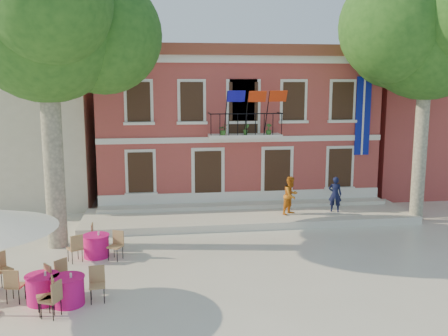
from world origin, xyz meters
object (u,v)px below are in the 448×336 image
(plane_tree_west, at_px, (46,26))
(pedestrian_navy, at_px, (335,194))
(pedestrian_orange, at_px, (291,195))
(cafe_table_1, at_px, (68,289))
(plane_tree_east, at_px, (428,35))
(cafe_table_3, at_px, (96,245))
(cafe_table_2, at_px, (43,287))

(plane_tree_west, relative_size, pedestrian_navy, 6.77)
(plane_tree_west, bearing_deg, pedestrian_orange, 12.93)
(cafe_table_1, bearing_deg, plane_tree_east, 25.68)
(plane_tree_east, bearing_deg, cafe_table_3, -168.21)
(pedestrian_orange, relative_size, cafe_table_3, 0.87)
(plane_tree_east, xyz_separation_m, pedestrian_navy, (-3.27, 0.91, -6.63))
(pedestrian_navy, relative_size, cafe_table_1, 0.83)
(plane_tree_east, xyz_separation_m, pedestrian_orange, (-5.27, 0.76, -6.58))
(plane_tree_west, bearing_deg, pedestrian_navy, 11.44)
(plane_tree_east, relative_size, cafe_table_2, 5.69)
(cafe_table_2, bearing_deg, cafe_table_1, -17.52)
(pedestrian_orange, xyz_separation_m, cafe_table_1, (-7.99, -7.14, -0.68))
(plane_tree_west, relative_size, cafe_table_1, 5.60)
(pedestrian_orange, bearing_deg, cafe_table_3, 166.92)
(pedestrian_navy, distance_m, cafe_table_2, 12.83)
(plane_tree_east, height_order, pedestrian_navy, plane_tree_east)
(pedestrian_orange, height_order, cafe_table_2, pedestrian_orange)
(pedestrian_navy, bearing_deg, plane_tree_west, 32.96)
(cafe_table_1, xyz_separation_m, cafe_table_2, (-0.69, 0.22, 0.00))
(plane_tree_east, xyz_separation_m, cafe_table_1, (-13.27, -6.38, -7.27))
(pedestrian_orange, height_order, cafe_table_3, pedestrian_orange)
(pedestrian_navy, xyz_separation_m, cafe_table_2, (-10.69, -7.08, -0.64))
(plane_tree_west, distance_m, cafe_table_3, 7.52)
(plane_tree_west, xyz_separation_m, cafe_table_3, (1.50, -1.36, -7.25))
(plane_tree_west, relative_size, cafe_table_2, 5.70)
(pedestrian_orange, distance_m, cafe_table_1, 10.74)
(plane_tree_west, xyz_separation_m, cafe_table_2, (0.49, -4.81, -7.25))
(plane_tree_east, xyz_separation_m, cafe_table_3, (-12.95, -2.70, -7.27))
(pedestrian_orange, xyz_separation_m, cafe_table_3, (-7.68, -3.46, -0.68))
(plane_tree_west, distance_m, plane_tree_east, 14.52)
(plane_tree_east, distance_m, pedestrian_orange, 8.47)
(cafe_table_2, bearing_deg, cafe_table_3, 73.74)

